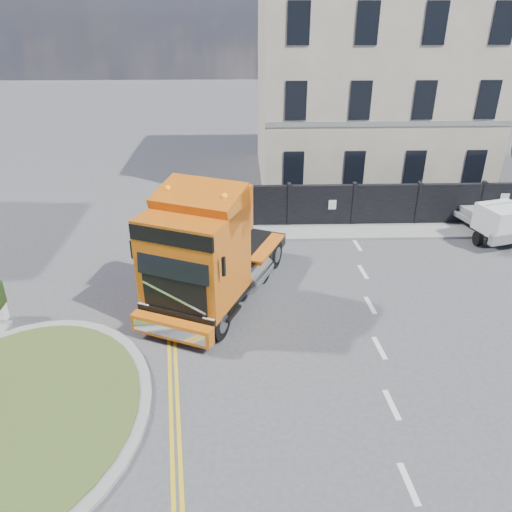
{
  "coord_description": "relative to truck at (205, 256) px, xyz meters",
  "views": [
    {
      "loc": [
        -1.19,
        -12.54,
        9.36
      ],
      "look_at": [
        -0.72,
        2.36,
        1.8
      ],
      "focal_mm": 35.0,
      "sensor_mm": 36.0,
      "label": 1
    }
  ],
  "objects": [
    {
      "name": "ground",
      "position": [
        2.41,
        -2.16,
        -1.92
      ],
      "size": [
        120.0,
        120.0,
        0.0
      ],
      "primitive_type": "plane",
      "color": "#424244",
      "rests_on": "ground"
    },
    {
      "name": "traffic_island",
      "position": [
        -4.59,
        -5.16,
        -1.83
      ],
      "size": [
        6.8,
        6.8,
        0.17
      ],
      "color": "gray",
      "rests_on": "ground"
    },
    {
      "name": "pavement_far",
      "position": [
        8.41,
        5.94,
        -1.86
      ],
      "size": [
        20.0,
        1.6,
        0.12
      ],
      "primitive_type": "cube",
      "color": "gray",
      "rests_on": "ground"
    },
    {
      "name": "flatbed_pickup",
      "position": [
        12.25,
        5.02,
        -0.96
      ],
      "size": [
        2.73,
        4.59,
        1.77
      ],
      "rotation": [
        0.0,
        0.0,
        0.26
      ],
      "color": "slate",
      "rests_on": "ground"
    },
    {
      "name": "hoarding_fence",
      "position": [
        8.96,
        6.84,
        -0.92
      ],
      "size": [
        18.8,
        0.25,
        2.0
      ],
      "color": "black",
      "rests_on": "ground"
    },
    {
      "name": "truck",
      "position": [
        0.0,
        0.0,
        0.0
      ],
      "size": [
        5.24,
        7.6,
        4.27
      ],
      "rotation": [
        0.0,
        0.0,
        -0.4
      ],
      "color": "black",
      "rests_on": "ground"
    },
    {
      "name": "georgian_building",
      "position": [
        8.41,
        14.34,
        3.86
      ],
      "size": [
        12.3,
        10.3,
        12.8
      ],
      "color": "beige",
      "rests_on": "ground"
    }
  ]
}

